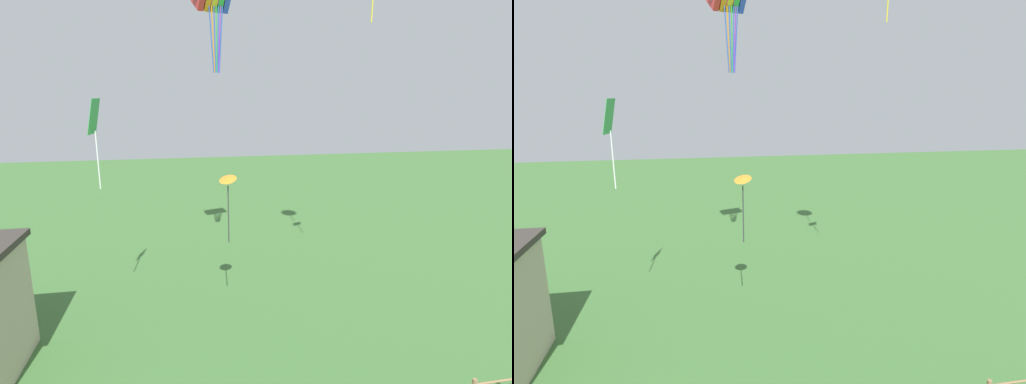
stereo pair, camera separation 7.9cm
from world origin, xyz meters
The scene contains 2 objects.
kite_orange_delta centered at (-0.27, 12.97, 6.00)m, with size 0.99×0.98×2.91m.
kite_green_diamond centered at (-5.36, 13.56, 8.52)m, with size 0.40×1.02×3.56m.
Camera 2 is at (-1.94, -2.97, 9.63)m, focal length 28.00 mm.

